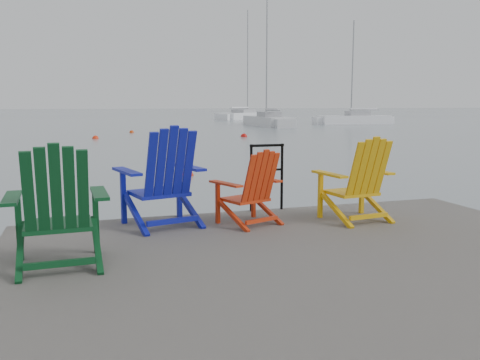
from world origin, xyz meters
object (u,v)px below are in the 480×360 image
object	(u,v)px
chair_yellow	(358,179)
buoy_b	(95,139)
chair_blue	(163,177)
sailboat_far	(354,120)
buoy_a	(188,176)
sailboat_mid	(245,116)
chair_green	(57,207)
buoy_c	(244,137)
buoy_d	(132,133)
sailboat_near	(268,122)
handrail	(267,171)
chair_red	(251,187)

from	to	relation	value
chair_yellow	buoy_b	bearing A→B (deg)	89.23
chair_blue	chair_yellow	size ratio (longest dim) A/B	1.13
sailboat_far	buoy_a	xyz separation A→B (m)	(-22.45, -30.10, -0.36)
chair_blue	sailboat_mid	bearing A→B (deg)	58.07
chair_green	buoy_b	bearing A→B (deg)	85.46
chair_blue	sailboat_far	xyz separation A→B (m)	(24.27, 37.67, -0.73)
sailboat_far	buoy_b	xyz separation A→B (m)	(-24.40, -14.08, -0.36)
sailboat_mid	sailboat_far	world-z (taller)	sailboat_mid
buoy_a	buoy_c	distance (m)	16.43
sailboat_far	buoy_d	bearing A→B (deg)	112.78
chair_yellow	sailboat_mid	distance (m)	59.78
sailboat_near	buoy_c	world-z (taller)	sailboat_near
chair_blue	buoy_d	bearing A→B (deg)	72.29
handrail	chair_blue	size ratio (longest dim) A/B	0.78
chair_green	chair_red	bearing A→B (deg)	23.60
chair_blue	buoy_a	xyz separation A→B (m)	(1.83, 7.57, -1.08)
handrail	buoy_d	size ratio (longest dim) A/B	2.83
buoy_b	buoy_d	size ratio (longest dim) A/B	1.12
chair_blue	buoy_c	bearing A→B (deg)	56.91
handrail	buoy_b	distance (m)	23.17
sailboat_near	buoy_a	bearing A→B (deg)	-112.05
chair_yellow	sailboat_far	world-z (taller)	sailboat_far
chair_red	buoy_d	size ratio (longest dim) A/B	2.79
buoy_c	chair_yellow	bearing A→B (deg)	-104.48
chair_green	buoy_c	bearing A→B (deg)	66.29
chair_red	chair_green	bearing A→B (deg)	-174.77
chair_blue	chair_red	size ratio (longest dim) A/B	1.30
handrail	sailboat_far	distance (m)	43.61
chair_red	buoy_b	xyz separation A→B (m)	(-1.13, 23.80, -0.95)
buoy_c	buoy_a	bearing A→B (deg)	-113.15
chair_yellow	buoy_c	bearing A→B (deg)	68.94
buoy_c	sailboat_mid	bearing A→B (deg)	71.86
sailboat_mid	buoy_c	bearing A→B (deg)	-59.89
chair_green	sailboat_far	bearing A→B (deg)	54.62
chair_blue	sailboat_near	world-z (taller)	sailboat_near
handrail	chair_green	size ratio (longest dim) A/B	0.83
buoy_c	buoy_d	xyz separation A→B (m)	(-5.90, 6.37, 0.00)
handrail	sailboat_near	xyz separation A→B (m)	(13.55, 36.15, -0.69)
buoy_c	chair_red	bearing A→B (deg)	-107.63
chair_green	buoy_c	world-z (taller)	chair_green
sailboat_near	buoy_c	xyz separation A→B (m)	(-6.73, -13.97, -0.36)
sailboat_mid	buoy_b	size ratio (longest dim) A/B	39.03
chair_blue	sailboat_mid	xyz separation A→B (m)	(19.47, 56.84, -0.73)
sailboat_far	buoy_b	bearing A→B (deg)	121.28
sailboat_mid	buoy_a	world-z (taller)	sailboat_mid
sailboat_near	buoy_a	xyz separation A→B (m)	(-13.19, -29.08, -0.36)
handrail	sailboat_mid	world-z (taller)	sailboat_mid
sailboat_far	buoy_a	distance (m)	37.55
handrail	chair_red	size ratio (longest dim) A/B	1.01
handrail	buoy_b	world-z (taller)	handrail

